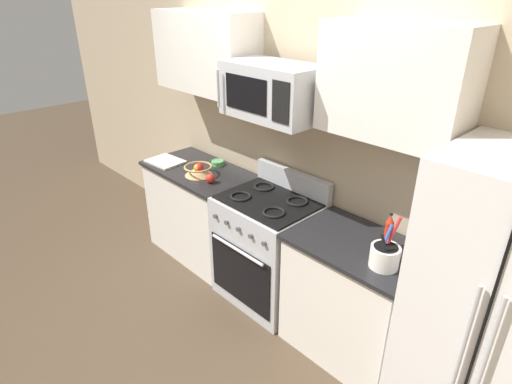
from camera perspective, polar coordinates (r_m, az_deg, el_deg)
ground_plane at (r=3.46m, az=-6.92°, el=-18.52°), size 16.00×16.00×0.00m
wall_back at (r=3.39m, az=6.35°, el=6.62°), size 8.00×0.10×2.60m
counter_left at (r=4.12m, az=-7.54°, el=-2.64°), size 1.07×0.62×0.91m
range_oven at (r=3.51m, az=1.64°, el=-7.64°), size 0.76×0.66×1.09m
counter_right at (r=3.11m, az=12.87°, el=-13.85°), size 0.88×0.62×0.91m
refrigerator at (r=2.61m, az=30.34°, el=-14.63°), size 0.85×0.73×1.74m
microwave at (r=3.01m, az=2.33°, el=13.54°), size 0.73×0.44×0.38m
upper_cabinets_left at (r=3.76m, az=-6.89°, el=18.32°), size 1.06×0.34×0.66m
upper_cabinets_right at (r=2.60m, az=18.27°, el=13.89°), size 0.87×0.34×0.66m
utensil_crock at (r=2.63m, az=17.08°, el=-8.25°), size 0.18×0.18×0.34m
fruit_basket at (r=3.77m, az=-7.83°, el=3.01°), size 0.25×0.25×0.11m
apple_loose at (r=3.61m, az=-6.21°, el=1.86°), size 0.08×0.08×0.08m
cutting_board at (r=4.13m, az=-12.22°, el=4.10°), size 0.35×0.29×0.02m
bottle_hot_sauce at (r=2.80m, az=17.55°, el=-5.17°), size 0.05×0.05×0.25m
prep_bowl at (r=3.98m, az=-5.26°, el=3.99°), size 0.12×0.12×0.04m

